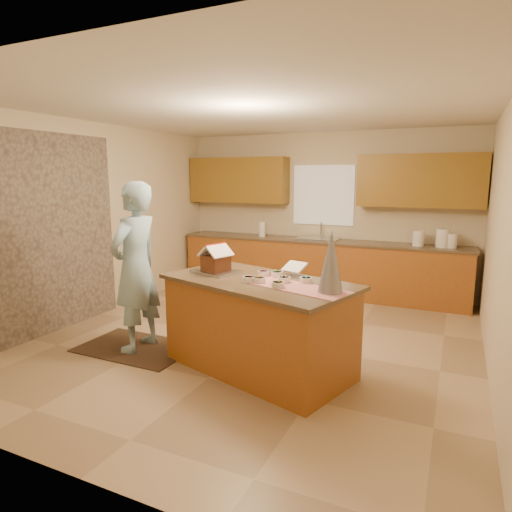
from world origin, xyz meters
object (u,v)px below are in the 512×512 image
gingerbread_house (216,260)px  island_base (259,327)px  boy (136,267)px  tinsel_tree (331,261)px

gingerbread_house → island_base: bearing=-11.5°
boy → tinsel_tree: bearing=88.2°
island_base → boy: bearing=-159.6°
boy → gingerbread_house: bearing=103.2°
gingerbread_house → tinsel_tree: bearing=-12.4°
boy → gingerbread_house: size_ratio=5.34×
island_base → tinsel_tree: (0.78, -0.18, 0.77)m
island_base → boy: 1.56m
island_base → gingerbread_house: bearing=-174.8°
island_base → tinsel_tree: tinsel_tree is taller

